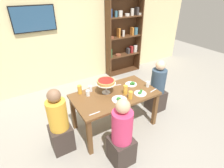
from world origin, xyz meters
name	(u,v)px	position (x,y,z in m)	size (l,w,h in m)	color
ground_plane	(115,125)	(0.00, 0.00, 0.00)	(12.00, 12.00, 0.00)	gray
rear_partition	(69,32)	(0.00, 2.20, 1.40)	(8.00, 0.12, 2.80)	beige
dining_table	(115,98)	(0.00, 0.00, 0.64)	(1.49, 0.83, 0.74)	brown
bookshelf	(124,36)	(1.58, 2.02, 1.13)	(1.15, 0.30, 2.21)	#4C2D19
television	(34,19)	(-0.77, 2.11, 1.78)	(0.92, 0.05, 0.56)	black
diner_head_east	(157,90)	(1.06, 0.00, 0.49)	(0.34, 0.34, 1.15)	#382D28
diner_head_west	(59,125)	(-1.03, 0.00, 0.49)	(0.34, 0.34, 1.15)	#382D28
diner_near_left	(122,137)	(-0.34, -0.72, 0.49)	(0.34, 0.34, 1.15)	#382D28
deep_dish_pizza_stand	(106,82)	(-0.11, 0.11, 0.95)	(0.34, 0.34, 0.25)	silver
salad_plate_near_diner	(119,99)	(-0.05, -0.21, 0.75)	(0.25, 0.25, 0.07)	white
salad_plate_far_diner	(132,84)	(0.45, 0.10, 0.76)	(0.22, 0.22, 0.07)	white
salad_plate_spare	(140,93)	(0.38, -0.24, 0.76)	(0.22, 0.22, 0.06)	white
beer_glass_amber_tall	(80,90)	(-0.53, 0.33, 0.82)	(0.07, 0.07, 0.16)	gold
beer_glass_amber_short	(126,90)	(0.16, -0.10, 0.82)	(0.08, 0.08, 0.17)	gold
beer_glass_amber_spare	(130,95)	(0.14, -0.26, 0.81)	(0.07, 0.07, 0.14)	gold
water_glass_clear_near	(148,84)	(0.66, -0.11, 0.79)	(0.07, 0.07, 0.11)	white
water_glass_clear_far	(88,93)	(-0.43, 0.20, 0.79)	(0.07, 0.07, 0.10)	white
water_glass_clear_spare	(90,89)	(-0.33, 0.30, 0.79)	(0.06, 0.06, 0.11)	white
cutlery_fork_near	(117,85)	(0.19, 0.24, 0.74)	(0.18, 0.02, 0.01)	silver
cutlery_knife_near	(95,113)	(-0.56, -0.31, 0.74)	(0.18, 0.02, 0.01)	silver
cutlery_fork_far	(153,90)	(0.66, -0.28, 0.74)	(0.18, 0.02, 0.01)	silver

